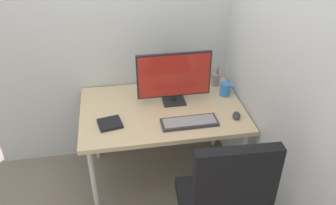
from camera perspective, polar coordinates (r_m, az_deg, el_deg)
ground_plane at (r=3.16m, az=-0.84°, el=-11.73°), size 8.00×8.00×0.00m
wall_back at (r=2.83m, az=-2.54°, el=15.87°), size 2.84×0.04×2.80m
wall_side_right at (r=2.39m, az=15.92°, el=11.49°), size 0.04×2.41×2.80m
desk at (r=2.75m, az=-0.95°, el=-1.86°), size 1.26×0.83×0.71m
office_chair at (r=2.22m, az=9.16°, el=-15.72°), size 0.63×0.65×1.09m
monitor at (r=2.68m, az=1.00°, el=4.24°), size 0.57×0.14×0.42m
keyboard at (r=2.55m, az=3.52°, el=-3.22°), size 0.41×0.15×0.02m
mouse at (r=2.65m, az=11.10°, el=-2.07°), size 0.08×0.11×0.04m
pen_holder at (r=3.03m, az=7.77°, el=3.77°), size 0.07×0.07×0.18m
notebook at (r=2.56m, az=-9.43°, el=-3.39°), size 0.19×0.18×0.02m
coffee_mug at (r=2.89m, az=9.29°, el=2.14°), size 0.12×0.08×0.11m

